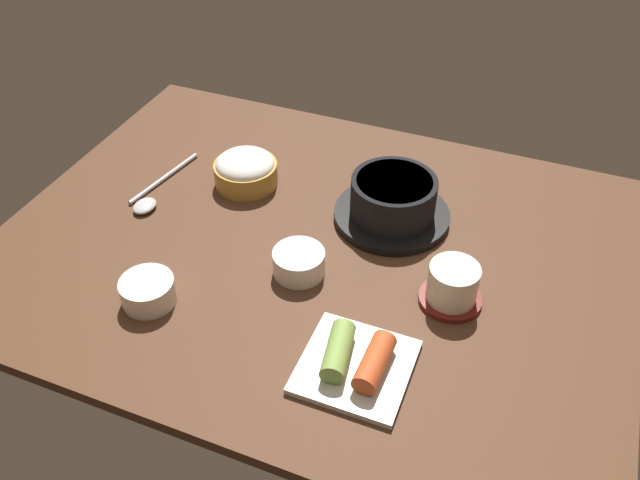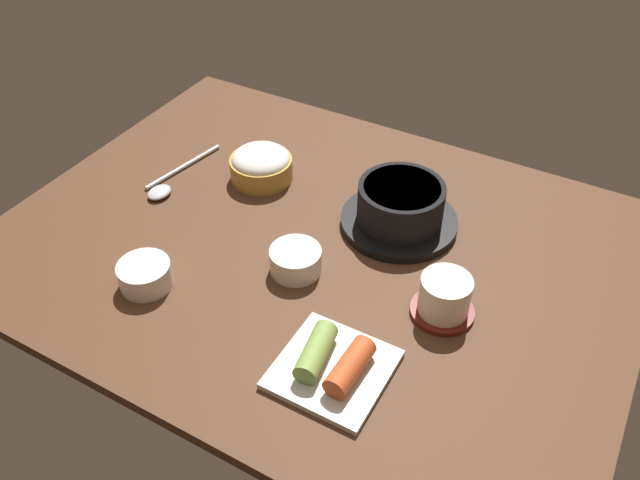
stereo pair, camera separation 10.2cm
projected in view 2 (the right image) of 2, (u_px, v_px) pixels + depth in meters
The scene contains 8 objects.
dining_table at pixel (315, 248), 106.73cm from camera, with size 100.00×76.00×2.00cm, color #4C2D1C.
stone_pot at pixel (400, 208), 107.08cm from camera, with size 19.38×19.38×7.92cm.
rice_bowl at pixel (261, 164), 117.68cm from camera, with size 11.27×11.27×6.08cm.
tea_cup_with_saucer at pixel (444, 297), 92.49cm from camera, with size 9.26×9.26×6.51cm.
banchan_cup_center at pixel (296, 260), 99.95cm from camera, with size 7.98×7.98×3.96cm.
kimchi_plate at pixel (333, 364), 85.65cm from camera, with size 14.33×14.33×4.28cm.
side_bowl_near at pixel (145, 274), 97.58cm from camera, with size 7.95×7.95×3.91cm.
spoon at pixel (168, 183), 117.40cm from camera, with size 5.30×19.73×1.35cm.
Camera 2 is at (39.76, -69.08, 72.00)cm, focal length 36.90 mm.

